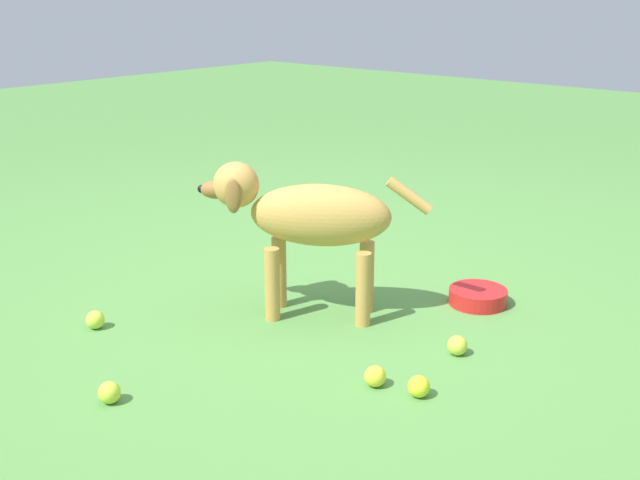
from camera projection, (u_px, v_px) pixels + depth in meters
The scene contains 8 objects.
ground at pixel (315, 313), 2.92m from camera, with size 14.00×14.00×0.00m, color #548C42.
dog at pixel (306, 217), 2.80m from camera, with size 0.73×0.49×0.56m.
tennis_ball_0 at pixel (109, 392), 2.29m from camera, with size 0.07×0.07×0.07m, color #C3DC3B.
tennis_ball_1 at pixel (457, 345), 2.58m from camera, with size 0.07×0.07×0.07m, color #C9DB40.
tennis_ball_2 at pixel (375, 376), 2.38m from camera, with size 0.07×0.07×0.07m, color yellow.
tennis_ball_3 at pixel (419, 386), 2.32m from camera, with size 0.07×0.07×0.07m, color yellow.
tennis_ball_4 at pixel (95, 320), 2.78m from camera, with size 0.07×0.07×0.07m, color #C1DA3E.
water_bowl at pixel (478, 296), 3.00m from camera, with size 0.22×0.22×0.06m, color red.
Camera 1 is at (-1.77, 2.03, 1.16)m, focal length 44.36 mm.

